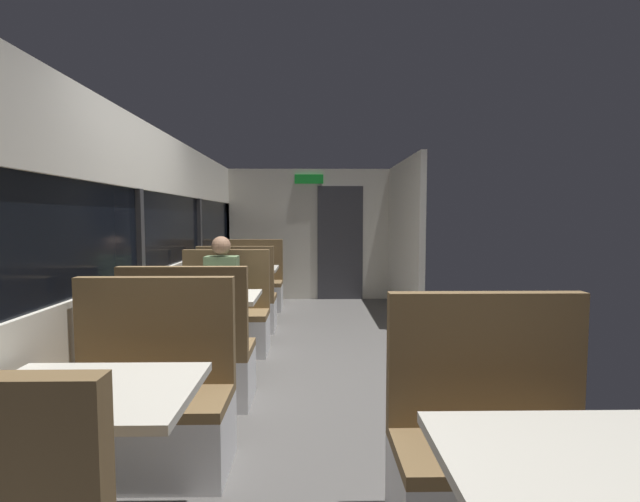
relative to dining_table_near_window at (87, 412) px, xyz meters
name	(u,v)px	position (x,y,z in m)	size (l,w,h in m)	color
ground_plane	(306,383)	(0.89, 2.09, -0.65)	(3.30, 9.20, 0.02)	#514F4C
carriage_window_panel_left	(138,258)	(-0.56, 2.09, 0.47)	(0.09, 8.48, 2.30)	beige
carriage_end_bulkhead	(312,235)	(0.95, 6.28, 0.50)	(2.90, 0.11, 2.30)	beige
carriage_aisle_panel_right	(404,237)	(2.34, 5.09, 0.51)	(0.08, 2.40, 2.30)	beige
dining_table_near_window	(87,412)	(0.00, 0.00, 0.00)	(0.90, 0.70, 0.74)	#9E9EA3
bench_near_window_facing_entry	(148,413)	(0.00, 0.70, -0.31)	(0.95, 0.50, 1.10)	silver
dining_table_mid_window	(209,306)	(0.00, 2.33, 0.00)	(0.90, 0.70, 0.74)	#9E9EA3
bench_mid_window_facing_end	(190,363)	(0.00, 1.63, -0.31)	(0.95, 0.50, 1.10)	silver
bench_mid_window_facing_entry	(224,322)	(0.00, 3.03, -0.31)	(0.95, 0.50, 1.10)	silver
dining_table_far_window	(246,275)	(0.00, 4.66, 0.00)	(0.90, 0.70, 0.74)	#9E9EA3
bench_far_window_facing_end	(238,306)	(0.00, 3.96, -0.31)	(0.95, 0.50, 1.10)	silver
bench_far_window_facing_entry	(252,289)	(0.00, 5.36, -0.31)	(0.95, 0.50, 1.10)	silver
dining_table_front_aisle	(593,492)	(1.79, -0.60, 0.00)	(0.90, 0.70, 0.74)	#9E9EA3
bench_front_aisle_facing_entry	(497,466)	(1.79, 0.10, -0.31)	(0.95, 0.50, 1.10)	silver
seated_passenger	(223,304)	(0.00, 2.95, -0.10)	(0.47, 0.55, 1.26)	#26262D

